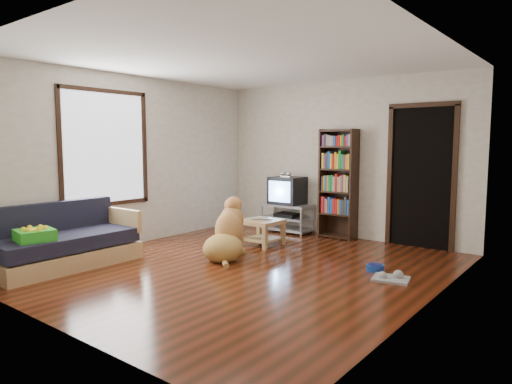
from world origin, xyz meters
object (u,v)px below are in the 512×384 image
Objects in this scene: coffee_table at (262,227)px; dog at (227,235)px; crt_tv at (288,190)px; green_cushion at (35,235)px; sofa at (65,246)px; grey_rag at (391,279)px; dog_bowl at (375,268)px; bookshelf at (338,178)px; tv_stand at (287,217)px; laptop at (261,219)px.

dog is at bearing -84.14° from coffee_table.
crt_tv is 1.05× the size of coffee_table.
green_cushion is 0.22× the size of sofa.
grey_rag is 2.23m from dog.
grey_rag is (3.42, 2.42, -0.47)m from green_cushion.
bookshelf reaches higher than dog_bowl.
tv_stand is at bearing -174.37° from bookshelf.
green_cushion is 3.13m from laptop.
bookshelf reaches higher than dog.
tv_stand is (-2.27, 1.41, 0.23)m from dog_bowl.
bookshelf reaches higher than laptop.
bookshelf is 4.26m from sofa.
tv_stand is 1.55× the size of crt_tv.
tv_stand reaches higher than dog_bowl.
sofa is (-0.97, -3.63, -0.01)m from tv_stand.
bookshelf is at bearing 132.76° from grey_rag.
crt_tv is at bearing 75.07° from sofa.
bookshelf is (0.65, 1.26, 0.59)m from laptop.
laptop is 0.60× the size of coffee_table.
dog is at bearing -104.63° from bookshelf.
grey_rag is at bearing -47.24° from bookshelf.
coffee_table reaches higher than dog_bowl.
crt_tv is (-2.27, 1.43, 0.70)m from dog_bowl.
crt_tv is at bearing 88.86° from green_cushion.
dog_bowl is 0.38× the size of crt_tv.
sofa is (-0.12, 0.44, -0.23)m from green_cushion.
coffee_table is at bearing 167.04° from grey_rag.
green_cushion is at bearing -139.49° from dog_bowl.
laptop is at bearing -75.54° from tv_stand.
dog is (-1.88, -0.63, 0.27)m from dog_bowl.
dog reaches higher than dog_bowl.
laptop reaches higher than coffee_table.
dog_bowl is 3.94m from sofa.
tv_stand is 0.47m from crt_tv.
green_cushion is at bearing -101.79° from tv_stand.
sofa is (-3.24, -2.22, 0.22)m from dog_bowl.
laptop is at bearing -90.00° from coffee_table.
crt_tv reaches higher than laptop.
tv_stand is at bearing 148.18° from dog_bowl.
dog reaches higher than laptop.
sofa is (-1.92, -3.72, -0.74)m from bookshelf.
green_cushion is at bearing -144.77° from grey_rag.
grey_rag is 0.42× the size of dog.
bookshelf reaches higher than sofa.
tv_stand is at bearing 88.80° from green_cushion.
laptop is 0.37× the size of tv_stand.
tv_stand is 1.20m from bookshelf.
crt_tv is (-0.30, 1.19, 0.33)m from laptop.
laptop is at bearing -75.80° from crt_tv.
green_cushion reaches higher than tv_stand.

